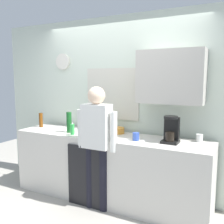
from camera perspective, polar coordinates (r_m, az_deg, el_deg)
ground_plane at (r=3.61m, az=-3.30°, el=-20.60°), size 8.00×8.00×0.00m
kitchen_counter at (r=3.66m, az=-0.90°, el=-12.29°), size 2.78×0.64×0.92m
dishwasher_panel at (r=3.48m, az=-5.80°, el=-14.22°), size 0.56×0.02×0.83m
back_wall_assembly at (r=3.77m, az=3.33°, el=2.36°), size 4.38×0.42×2.60m
coffee_maker at (r=3.21m, az=13.06°, el=-4.09°), size 0.20×0.20×0.33m
bottle_green_wine at (r=3.75m, az=-9.56°, el=-2.26°), size 0.07×0.07×0.30m
bottle_dark_sauce at (r=3.94m, az=-5.93°, el=-2.61°), size 0.06×0.06×0.18m
bottle_amber_beer at (r=4.26m, az=-15.59°, el=-1.73°), size 0.06×0.06×0.23m
cup_white_mug at (r=3.36m, az=18.92°, el=-5.52°), size 0.08×0.08×0.09m
cup_yellow_cup at (r=3.68m, az=-4.60°, el=-4.09°), size 0.07×0.07×0.08m
cup_blue_mug at (r=3.26m, az=5.36°, el=-5.48°), size 0.08×0.08×0.10m
mixing_bowl at (r=3.67m, az=1.06°, el=-4.14°), size 0.22×0.22×0.08m
potted_plant at (r=3.40m, az=-2.88°, el=-3.49°), size 0.15×0.15×0.23m
dish_soap at (r=3.61m, az=-8.83°, el=-3.79°), size 0.06×0.06×0.18m
person_at_sink at (r=3.27m, az=-3.42°, el=-5.80°), size 0.57×0.22×1.60m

